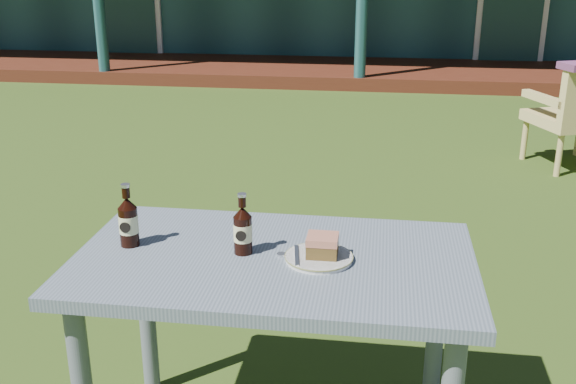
% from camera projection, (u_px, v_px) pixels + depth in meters
% --- Properties ---
extents(ground, '(80.00, 80.00, 0.00)m').
position_uv_depth(ground, '(321.00, 253.00, 3.75)').
color(ground, '#334916').
extents(cafe_table, '(1.20, 0.70, 0.72)m').
position_uv_depth(cafe_table, '(274.00, 287.00, 2.05)').
color(cafe_table, slate).
rests_on(cafe_table, ground).
extents(plate, '(0.20, 0.20, 0.01)m').
position_uv_depth(plate, '(319.00, 258.00, 1.99)').
color(plate, silver).
rests_on(plate, cafe_table).
extents(cake_slice, '(0.09, 0.09, 0.06)m').
position_uv_depth(cake_slice, '(322.00, 245.00, 1.99)').
color(cake_slice, '#4E3A19').
rests_on(cake_slice, plate).
extents(fork, '(0.03, 0.14, 0.00)m').
position_uv_depth(fork, '(297.00, 255.00, 1.99)').
color(fork, silver).
rests_on(fork, plate).
extents(cola_bottle_near, '(0.06, 0.06, 0.19)m').
position_uv_depth(cola_bottle_near, '(243.00, 230.00, 2.02)').
color(cola_bottle_near, black).
rests_on(cola_bottle_near, cafe_table).
extents(cola_bottle_far, '(0.06, 0.06, 0.20)m').
position_uv_depth(cola_bottle_far, '(128.00, 221.00, 2.07)').
color(cola_bottle_far, black).
rests_on(cola_bottle_far, cafe_table).
extents(bottle_cap, '(0.03, 0.03, 0.01)m').
position_uv_depth(bottle_cap, '(281.00, 255.00, 2.02)').
color(bottle_cap, silver).
rests_on(bottle_cap, cafe_table).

